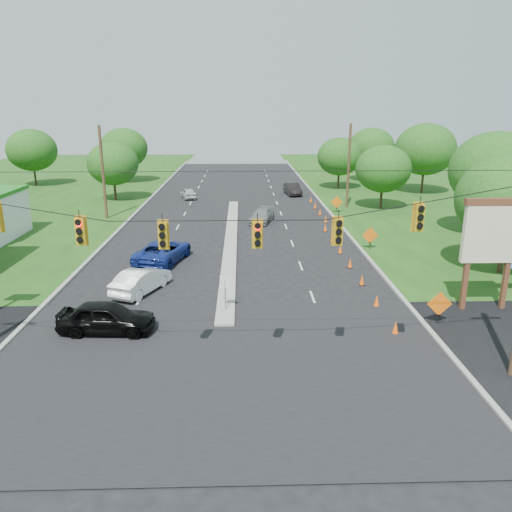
{
  "coord_description": "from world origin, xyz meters",
  "views": [
    {
      "loc": [
        0.92,
        -18.96,
        10.59
      ],
      "look_at": [
        1.68,
        7.13,
        2.8
      ],
      "focal_mm": 35.0,
      "sensor_mm": 36.0,
      "label": 1
    }
  ],
  "objects_px": {
    "pylon_sign": "(495,237)",
    "black_sedan": "(107,318)",
    "blue_pickup": "(163,251)",
    "white_sedan": "(141,280)"
  },
  "relations": [
    {
      "from": "pylon_sign",
      "to": "blue_pickup",
      "type": "xyz_separation_m",
      "value": [
        -19.02,
        9.06,
        -3.2
      ]
    },
    {
      "from": "black_sedan",
      "to": "pylon_sign",
      "type": "bearing_deg",
      "value": -79.61
    },
    {
      "from": "black_sedan",
      "to": "white_sedan",
      "type": "bearing_deg",
      "value": -3.15
    },
    {
      "from": "black_sedan",
      "to": "white_sedan",
      "type": "relative_size",
      "value": 1.04
    },
    {
      "from": "pylon_sign",
      "to": "blue_pickup",
      "type": "relative_size",
      "value": 1.07
    },
    {
      "from": "black_sedan",
      "to": "blue_pickup",
      "type": "distance_m",
      "value": 11.7
    },
    {
      "from": "pylon_sign",
      "to": "black_sedan",
      "type": "bearing_deg",
      "value": -172.61
    },
    {
      "from": "pylon_sign",
      "to": "black_sedan",
      "type": "height_order",
      "value": "pylon_sign"
    },
    {
      "from": "white_sedan",
      "to": "blue_pickup",
      "type": "bearing_deg",
      "value": -70.93
    },
    {
      "from": "black_sedan",
      "to": "blue_pickup",
      "type": "bearing_deg",
      "value": -1.84
    }
  ]
}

